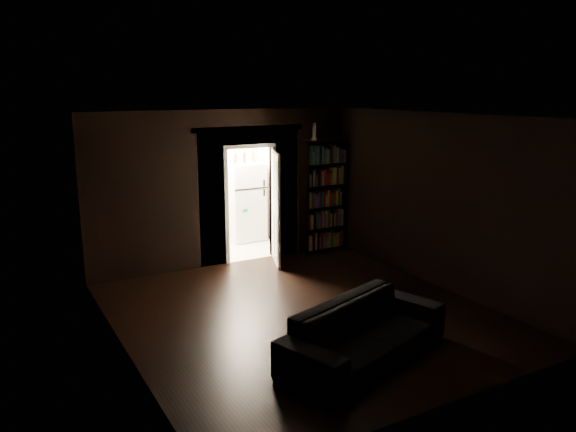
% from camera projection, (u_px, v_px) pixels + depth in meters
% --- Properties ---
extents(ground, '(5.50, 5.50, 0.00)m').
position_uv_depth(ground, '(303.00, 314.00, 8.04)').
color(ground, black).
rests_on(ground, ground).
extents(room_walls, '(5.02, 5.61, 2.84)m').
position_uv_depth(room_walls, '(267.00, 187.00, 8.58)').
color(room_walls, black).
rests_on(room_walls, ground).
extents(kitchen_alcove, '(2.20, 1.80, 2.60)m').
position_uv_depth(kitchen_alcove, '(226.00, 187.00, 11.30)').
color(kitchen_alcove, beige).
rests_on(kitchen_alcove, ground).
extents(sofa, '(2.51, 1.67, 0.89)m').
position_uv_depth(sofa, '(365.00, 323.00, 6.64)').
color(sofa, black).
rests_on(sofa, ground).
extents(bookshelf, '(0.93, 0.43, 2.20)m').
position_uv_depth(bookshelf, '(323.00, 196.00, 10.96)').
color(bookshelf, black).
rests_on(bookshelf, ground).
extents(refrigerator, '(0.90, 0.86, 1.65)m').
position_uv_depth(refrigerator, '(244.00, 201.00, 11.84)').
color(refrigerator, silver).
rests_on(refrigerator, ground).
extents(door, '(0.35, 0.81, 2.05)m').
position_uv_depth(door, '(276.00, 208.00, 10.19)').
color(door, white).
rests_on(door, ground).
extents(figurine, '(0.14, 0.14, 0.33)m').
position_uv_depth(figurine, '(314.00, 132.00, 10.54)').
color(figurine, silver).
rests_on(figurine, bookshelf).
extents(bottles, '(0.69, 0.14, 0.28)m').
position_uv_depth(bottles, '(244.00, 156.00, 11.59)').
color(bottles, black).
rests_on(bottles, refrigerator).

